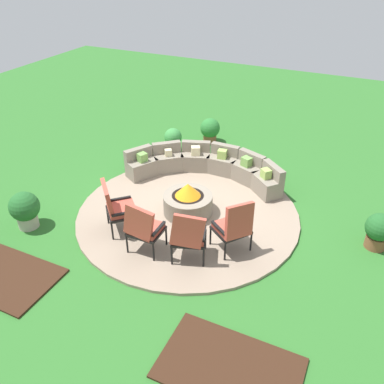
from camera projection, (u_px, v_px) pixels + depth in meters
name	position (u px, v px, depth m)	size (l,w,h in m)	color
ground_plane	(188.00, 214.00, 8.64)	(24.00, 24.00, 0.00)	#2D6B28
patio_circle	(188.00, 213.00, 8.62)	(4.66, 4.66, 0.06)	gray
mulch_bed_left	(3.00, 275.00, 7.05)	(1.91, 1.19, 0.04)	#382114
mulch_bed_right	(229.00, 368.00, 5.53)	(1.91, 1.19, 0.04)	#382114
fire_pit	(188.00, 201.00, 8.46)	(1.03, 1.03, 0.70)	gray
curved_stone_bench	(206.00, 166.00, 9.75)	(3.73, 1.64, 0.69)	gray
lounge_chair_front_left	(117.00, 206.00, 7.80)	(0.81, 0.84, 1.10)	black
lounge_chair_front_right	(143.00, 227.00, 7.24)	(0.63, 0.54, 1.09)	black
lounge_chair_back_left	(188.00, 235.00, 7.06)	(0.75, 0.72, 1.07)	black
lounge_chair_back_right	(234.00, 226.00, 7.27)	(0.79, 0.83, 1.10)	black
potted_plant_0	(173.00, 139.00, 11.01)	(0.47, 0.47, 0.66)	brown
potted_plant_1	(25.00, 209.00, 8.06)	(0.60, 0.60, 0.79)	#A89E8E
potted_plant_2	(210.00, 130.00, 11.51)	(0.55, 0.55, 0.70)	brown
potted_plant_3	(379.00, 230.00, 7.53)	(0.53, 0.53, 0.73)	brown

